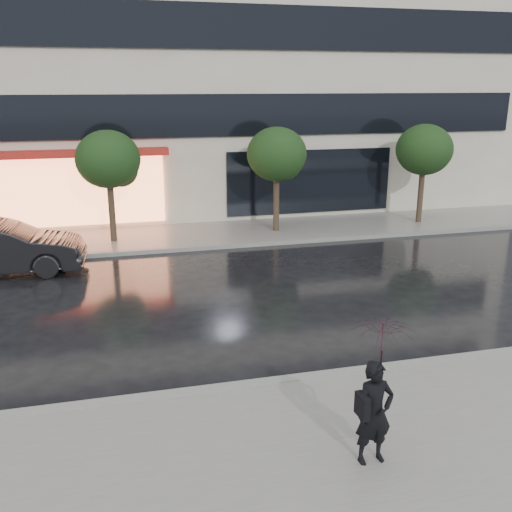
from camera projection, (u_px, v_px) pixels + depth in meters
name	position (u px, v px, depth m)	size (l,w,h in m)	color
ground	(269.00, 361.00, 11.74)	(120.00, 120.00, 0.00)	black
sidewalk_near	(326.00, 454.00, 8.71)	(60.00, 4.50, 0.12)	slate
sidewalk_far	(197.00, 235.00, 21.24)	(60.00, 3.50, 0.12)	slate
curb_near	(283.00, 382.00, 10.79)	(60.00, 0.25, 0.14)	gray
curb_far	(204.00, 247.00, 19.61)	(60.00, 0.25, 0.14)	gray
office_building	(166.00, 2.00, 25.80)	(30.00, 12.76, 18.00)	beige
tree_mid_west	(110.00, 161.00, 19.52)	(2.20, 2.20, 3.99)	#33261C
tree_mid_east	(278.00, 156.00, 20.91)	(2.20, 2.20, 3.99)	#33261C
tree_far_east	(425.00, 152.00, 22.31)	(2.20, 2.20, 3.99)	#33261C
parked_car	(0.00, 248.00, 16.91)	(1.68, 4.83, 1.59)	black
pedestrian_with_umbrella	(379.00, 372.00, 8.06)	(0.93, 0.95, 2.24)	black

